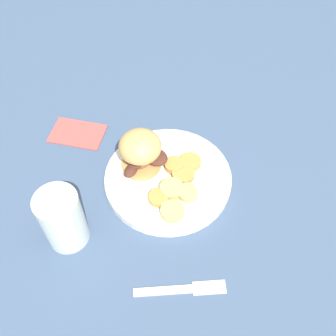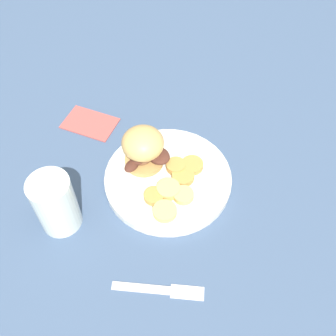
# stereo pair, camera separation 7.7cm
# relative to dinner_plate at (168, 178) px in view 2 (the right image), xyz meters

# --- Properties ---
(ground_plane) EXTENTS (4.00, 4.00, 0.00)m
(ground_plane) POSITION_rel_dinner_plate_xyz_m (0.00, 0.00, -0.01)
(ground_plane) COLOR #3D5170
(dinner_plate) EXTENTS (0.26, 0.26, 0.02)m
(dinner_plate) POSITION_rel_dinner_plate_xyz_m (0.00, 0.00, 0.00)
(dinner_plate) COLOR white
(dinner_plate) RESTS_ON ground_plane
(sandwich) EXTENTS (0.10, 0.09, 0.09)m
(sandwich) POSITION_rel_dinner_plate_xyz_m (0.01, -0.06, 0.05)
(sandwich) COLOR tan
(sandwich) RESTS_ON dinner_plate
(potato_round_0) EXTENTS (0.04, 0.04, 0.01)m
(potato_round_0) POSITION_rel_dinner_plate_xyz_m (0.06, 0.01, 0.01)
(potato_round_0) COLOR #BC8942
(potato_round_0) RESTS_ON dinner_plate
(potato_round_1) EXTENTS (0.04, 0.04, 0.01)m
(potato_round_1) POSITION_rel_dinner_plate_xyz_m (-0.02, 0.00, 0.02)
(potato_round_1) COLOR #BC8942
(potato_round_1) RESTS_ON dinner_plate
(potato_round_2) EXTENTS (0.04, 0.04, 0.01)m
(potato_round_2) POSITION_rel_dinner_plate_xyz_m (-0.05, 0.02, 0.01)
(potato_round_2) COLOR #BC8942
(potato_round_2) RESTS_ON dinner_plate
(potato_round_3) EXTENTS (0.05, 0.05, 0.01)m
(potato_round_3) POSITION_rel_dinner_plate_xyz_m (0.07, 0.05, 0.01)
(potato_round_3) COLOR #DBB766
(potato_round_3) RESTS_ON dinner_plate
(potato_round_4) EXTENTS (0.04, 0.04, 0.01)m
(potato_round_4) POSITION_rel_dinner_plate_xyz_m (0.02, 0.06, 0.01)
(potato_round_4) COLOR #DBB766
(potato_round_4) RESTS_ON dinner_plate
(potato_round_5) EXTENTS (0.05, 0.05, 0.01)m
(potato_round_5) POSITION_rel_dinner_plate_xyz_m (0.03, 0.02, 0.02)
(potato_round_5) COLOR #DBB766
(potato_round_5) RESTS_ON dinner_plate
(potato_round_6) EXTENTS (0.05, 0.05, 0.01)m
(potato_round_6) POSITION_rel_dinner_plate_xyz_m (-0.01, 0.03, 0.01)
(potato_round_6) COLOR #BC8942
(potato_round_6) RESTS_ON dinner_plate
(fork) EXTENTS (0.11, 0.14, 0.00)m
(fork) POSITION_rel_dinner_plate_xyz_m (0.18, 0.14, -0.01)
(fork) COLOR silver
(fork) RESTS_ON ground_plane
(drinking_glass) EXTENTS (0.08, 0.08, 0.12)m
(drinking_glass) POSITION_rel_dinner_plate_xyz_m (0.20, -0.09, 0.05)
(drinking_glass) COLOR silver
(drinking_glass) RESTS_ON ground_plane
(napkin) EXTENTS (0.11, 0.14, 0.01)m
(napkin) POSITION_rel_dinner_plate_xyz_m (-0.01, -0.24, -0.01)
(napkin) COLOR #B24C47
(napkin) RESTS_ON ground_plane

